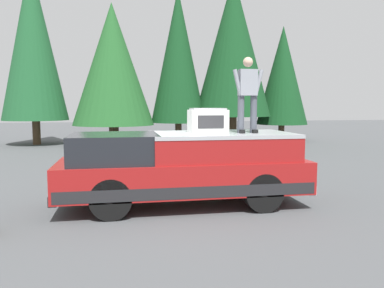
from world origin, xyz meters
name	(u,v)px	position (x,y,z in m)	size (l,w,h in m)	color
ground_plane	(167,206)	(0.00, 0.00, 0.00)	(90.00, 90.00, 0.00)	#4C4F51
pickup_truck	(183,167)	(0.05, -0.39, 0.87)	(2.01, 5.54, 1.65)	maroon
compressor_unit	(208,121)	(0.09, -0.96, 1.93)	(0.65, 0.84, 0.56)	silver
person_on_truck_bed	(248,93)	(-0.14, -1.82, 2.55)	(0.29, 0.72, 1.69)	#4C515B
parked_car_silver	(235,143)	(8.18, -4.06, 0.58)	(1.64, 4.10, 1.16)	silver
conifer_far_left	(283,76)	(15.12, -9.28, 4.15)	(3.26, 3.26, 7.28)	#4C3826
conifer_left	(233,47)	(14.56, -5.80, 5.81)	(4.64, 4.64, 10.05)	#4C3826
conifer_center_left	(178,56)	(14.69, -2.46, 5.18)	(3.28, 3.28, 9.14)	#4C3826
conifer_center_right	(113,65)	(14.49, 1.38, 4.59)	(4.68, 4.68, 8.08)	#4C3826
conifer_right	(33,41)	(15.10, 5.79, 5.87)	(3.68, 3.68, 10.35)	#4C3826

